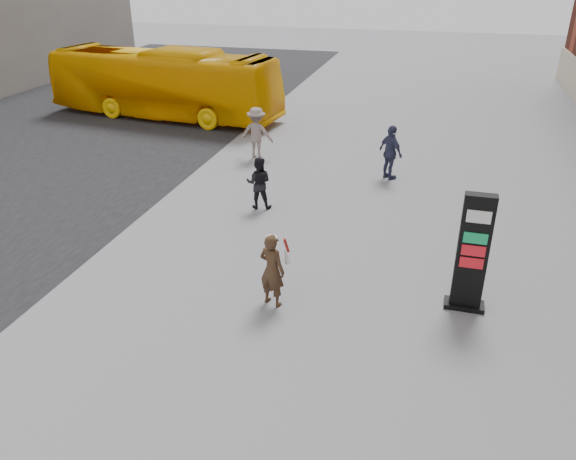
% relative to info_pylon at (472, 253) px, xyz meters
% --- Properties ---
extents(ground, '(100.00, 100.00, 0.00)m').
position_rel_info_pylon_xyz_m(ground, '(-3.71, -1.33, -1.26)').
color(ground, '#9E9EA3').
extents(info_pylon, '(0.82, 0.42, 2.53)m').
position_rel_info_pylon_xyz_m(info_pylon, '(0.00, 0.00, 0.00)').
color(info_pylon, black).
rests_on(info_pylon, ground).
extents(woman, '(0.74, 0.71, 1.62)m').
position_rel_info_pylon_xyz_m(woman, '(-3.89, -0.89, -0.44)').
color(woman, '#3A2A1A').
rests_on(woman, ground).
extents(bus, '(10.99, 3.89, 3.00)m').
position_rel_info_pylon_xyz_m(bus, '(-12.89, 12.52, 0.23)').
color(bus, '#F3AE03').
rests_on(bus, road).
extents(pedestrian_a, '(0.82, 0.68, 1.52)m').
position_rel_info_pylon_xyz_m(pedestrian_a, '(-5.69, 3.82, -0.51)').
color(pedestrian_a, black).
rests_on(pedestrian_a, ground).
extents(pedestrian_b, '(1.19, 0.70, 1.83)m').
position_rel_info_pylon_xyz_m(pedestrian_b, '(-7.13, 8.10, -0.35)').
color(pedestrian_b, gray).
rests_on(pedestrian_b, ground).
extents(pedestrian_c, '(1.04, 1.04, 1.78)m').
position_rel_info_pylon_xyz_m(pedestrian_c, '(-2.29, 7.18, -0.38)').
color(pedestrian_c, '#323754').
rests_on(pedestrian_c, ground).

